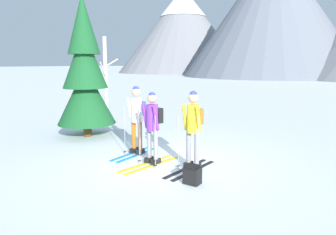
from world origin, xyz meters
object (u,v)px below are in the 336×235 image
pine_tree_near (85,73)px  backpack_on_snow_front (192,175)px  skier_in_yellow (193,125)px  skier_in_purple (153,124)px  birch_tree_tall (106,79)px  skier_in_white (137,116)px

pine_tree_near → backpack_on_snow_front: (4.90, -1.81, -1.89)m
backpack_on_snow_front → skier_in_yellow: bearing=117.6°
skier_in_purple → birch_tree_tall: (-4.70, 3.39, 0.77)m
skier_in_white → birch_tree_tall: 4.89m
skier_in_purple → skier_in_yellow: size_ratio=1.00×
skier_in_yellow → pine_tree_near: pine_tree_near is taller
skier_in_white → birch_tree_tall: birch_tree_tall is taller
pine_tree_near → backpack_on_snow_front: bearing=-20.3°
skier_in_yellow → pine_tree_near: bearing=167.5°
skier_in_purple → backpack_on_snow_front: (1.41, -0.63, -0.79)m
birch_tree_tall → skier_in_white: bearing=-37.1°
skier_in_white → birch_tree_tall: bearing=142.9°
backpack_on_snow_front → skier_in_white: bearing=154.0°
skier_in_purple → pine_tree_near: 3.84m
skier_in_white → skier_in_purple: (0.85, -0.48, -0.06)m
birch_tree_tall → backpack_on_snow_front: 7.48m
skier_in_purple → backpack_on_snow_front: skier_in_purple is taller
skier_in_yellow → birch_tree_tall: birch_tree_tall is taller
skier_in_purple → skier_in_yellow: bearing=10.9°
skier_in_white → pine_tree_near: 2.92m
skier_in_purple → pine_tree_near: size_ratio=0.40×
skier_in_yellow → backpack_on_snow_front: (0.43, -0.82, -0.84)m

